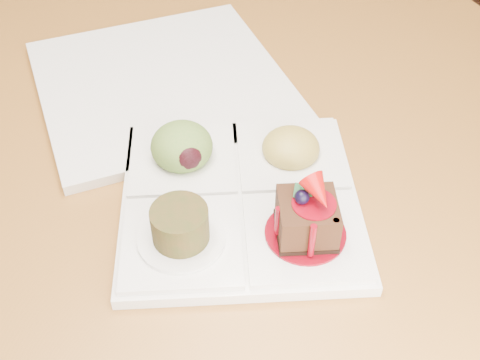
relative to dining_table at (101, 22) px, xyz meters
name	(u,v)px	position (x,y,z in m)	size (l,w,h in m)	color
ground	(147,277)	(0.00, 0.00, -0.68)	(6.00, 6.00, 0.00)	brown
dining_table	(101,22)	(0.00, 0.00, 0.00)	(1.00, 1.80, 0.75)	#985D27
sampler_plate	(238,190)	(0.03, -0.51, 0.08)	(0.29, 0.29, 0.09)	white
second_plate	(162,83)	(0.02, -0.30, 0.07)	(0.28, 0.28, 0.01)	white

